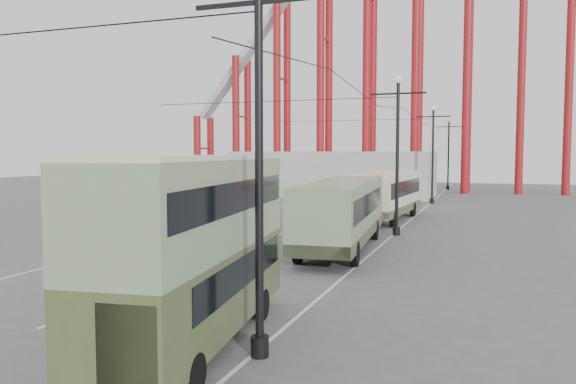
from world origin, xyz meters
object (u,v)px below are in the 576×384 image
at_px(double_decker_bus, 197,240).
at_px(single_decker_green, 342,211).
at_px(pedestrian, 301,228).
at_px(lamp_post_near, 259,22).
at_px(single_decker_cream, 387,193).

height_order(double_decker_bus, single_decker_green, double_decker_bus).
relative_size(double_decker_bus, single_decker_green, 0.74).
height_order(single_decker_green, pedestrian, single_decker_green).
bearing_deg(single_decker_green, lamp_post_near, -87.66).
distance_m(single_decker_green, pedestrian, 2.36).
xyz_separation_m(single_decker_green, single_decker_cream, (0.05, 13.03, 0.00)).
distance_m(single_decker_cream, pedestrian, 13.35).
xyz_separation_m(lamp_post_near, pedestrian, (-3.99, 15.08, -6.88)).
distance_m(lamp_post_near, pedestrian, 17.05).
bearing_deg(single_decker_green, single_decker_cream, 85.23).
height_order(single_decker_green, single_decker_cream, single_decker_cream).
bearing_deg(single_decker_green, pedestrian, 178.14).
relative_size(double_decker_bus, single_decker_cream, 0.81).
xyz_separation_m(lamp_post_near, single_decker_green, (-1.83, 15.18, -5.92)).
bearing_deg(double_decker_bus, single_decker_cream, 82.41).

